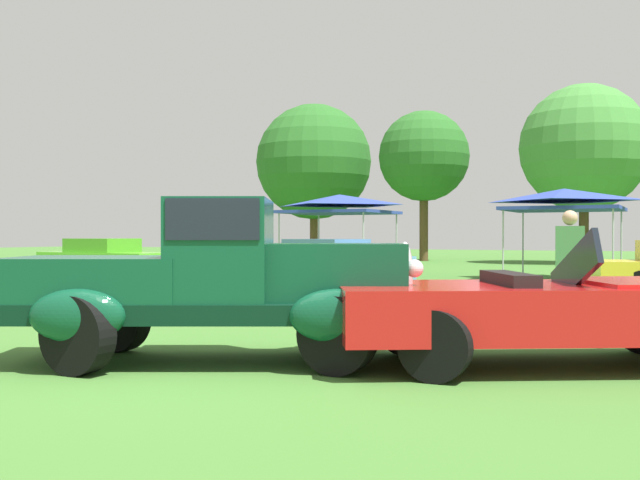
{
  "coord_description": "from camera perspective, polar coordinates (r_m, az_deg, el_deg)",
  "views": [
    {
      "loc": [
        4.36,
        -6.36,
        1.33
      ],
      "look_at": [
        -0.17,
        3.02,
        1.26
      ],
      "focal_mm": 42.45,
      "sensor_mm": 36.0,
      "label": 1
    }
  ],
  "objects": [
    {
      "name": "treeline_center",
      "position": [
        37.1,
        19.28,
        6.57
      ],
      "size": [
        5.86,
        5.86,
        8.28
      ],
      "color": "#47331E",
      "rests_on": "ground_plane"
    },
    {
      "name": "show_car_lime",
      "position": [
        24.06,
        -15.9,
        -1.37
      ],
      "size": [
        4.43,
        2.01,
        1.22
      ],
      "color": "#60C62D",
      "rests_on": "ground_plane"
    },
    {
      "name": "neighbor_convertible",
      "position": [
        8.06,
        17.75,
        -4.98
      ],
      "size": [
        4.68,
        3.6,
        1.4
      ],
      "color": "red",
      "rests_on": "ground_plane"
    },
    {
      "name": "ground_plane",
      "position": [
        7.83,
        -8.63,
        -9.4
      ],
      "size": [
        120.0,
        120.0,
        0.0
      ],
      "primitive_type": "plane",
      "color": "#42752D"
    },
    {
      "name": "spectator_between_cars",
      "position": [
        11.64,
        18.32,
        -1.68
      ],
      "size": [
        0.44,
        0.3,
        1.69
      ],
      "color": "#383838",
      "rests_on": "ground_plane"
    },
    {
      "name": "treeline_mid_left",
      "position": [
        39.14,
        7.83,
        6.25
      ],
      "size": [
        4.62,
        4.62,
        7.66
      ],
      "color": "brown",
      "rests_on": "ground_plane"
    },
    {
      "name": "treeline_far_left",
      "position": [
        42.13,
        -0.47,
        5.9
      ],
      "size": [
        6.39,
        6.39,
        8.58
      ],
      "color": "brown",
      "rests_on": "ground_plane"
    },
    {
      "name": "canopy_tent_left_field",
      "position": [
        25.82,
        1.47,
        2.82
      ],
      "size": [
        3.37,
        3.37,
        2.71
      ],
      "color": "#B7B7BC",
      "rests_on": "ground_plane"
    },
    {
      "name": "show_car_skyblue",
      "position": [
        19.48,
        0.7,
        -1.76
      ],
      "size": [
        4.46,
        2.77,
        1.22
      ],
      "color": "#669EDB",
      "rests_on": "ground_plane"
    },
    {
      "name": "feature_pickup_truck",
      "position": [
        7.97,
        -7.92,
        -2.98
      ],
      "size": [
        4.35,
        3.12,
        1.7
      ],
      "color": "black",
      "rests_on": "ground_plane"
    },
    {
      "name": "canopy_tent_center_field",
      "position": [
        23.67,
        17.93,
        3.02
      ],
      "size": [
        3.3,
        3.3,
        2.71
      ],
      "color": "#B7B7BC",
      "rests_on": "ground_plane"
    }
  ]
}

